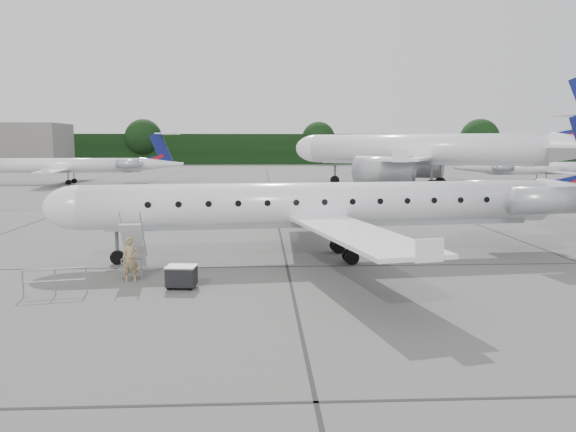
{
  "coord_description": "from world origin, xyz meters",
  "views": [
    {
      "loc": [
        -5.34,
        -20.67,
        5.63
      ],
      "look_at": [
        -4.11,
        4.83,
        2.3
      ],
      "focal_mm": 35.0,
      "sensor_mm": 36.0,
      "label": 1
    }
  ],
  "objects": [
    {
      "name": "ground",
      "position": [
        0.0,
        0.0,
        0.0
      ],
      "size": [
        320.0,
        320.0,
        0.0
      ],
      "primitive_type": "plane",
      "color": "slate",
      "rests_on": "ground"
    },
    {
      "name": "treeline",
      "position": [
        0.0,
        130.0,
        4.0
      ],
      "size": [
        260.0,
        4.0,
        8.0
      ],
      "primitive_type": "cube",
      "color": "black",
      "rests_on": "ground"
    },
    {
      "name": "main_regional_jet",
      "position": [
        -2.32,
        6.29,
        3.73
      ],
      "size": [
        30.94,
        23.61,
        7.45
      ],
      "primitive_type": null,
      "rotation": [
        0.0,
        0.0,
        0.1
      ],
      "color": "white",
      "rests_on": "ground"
    },
    {
      "name": "airstair",
      "position": [
        -10.81,
        3.31,
        1.17
      ],
      "size": [
        1.05,
        2.21,
        2.34
      ],
      "primitive_type": null,
      "rotation": [
        0.0,
        0.0,
        0.1
      ],
      "color": "white",
      "rests_on": "ground"
    },
    {
      "name": "passenger",
      "position": [
        -10.7,
        2.1,
        0.92
      ],
      "size": [
        0.74,
        0.56,
        1.84
      ],
      "primitive_type": "imported",
      "rotation": [
        0.0,
        0.0,
        0.18
      ],
      "color": "#9B8154",
      "rests_on": "ground"
    },
    {
      "name": "safety_railing",
      "position": [
        -13.01,
        0.02,
        0.5
      ],
      "size": [
        2.17,
        0.53,
        1.0
      ],
      "primitive_type": null,
      "rotation": [
        0.0,
        0.0,
        0.21
      ],
      "color": "gray",
      "rests_on": "ground"
    },
    {
      "name": "baggage_cart",
      "position": [
        -8.46,
        0.86,
        0.47
      ],
      "size": [
        1.18,
        1.0,
        0.95
      ],
      "primitive_type": null,
      "rotation": [
        0.0,
        0.0,
        -0.11
      ],
      "color": "black",
      "rests_on": "ground"
    },
    {
      "name": "bg_narrowbody",
      "position": [
        14.92,
        49.45,
        6.73
      ],
      "size": [
        46.0,
        42.24,
        13.46
      ],
      "primitive_type": null,
      "rotation": [
        0.0,
        0.0,
        -0.53
      ],
      "color": "white",
      "rests_on": "ground"
    },
    {
      "name": "bg_regional_left",
      "position": [
        -32.66,
        58.45,
        3.54
      ],
      "size": [
        27.37,
        19.96,
        7.08
      ],
      "primitive_type": null,
      "rotation": [
        0.0,
        0.0,
        0.02
      ],
      "color": "white",
      "rests_on": "ground"
    },
    {
      "name": "bg_regional_right",
      "position": [
        34.52,
        55.8,
        2.98
      ],
      "size": [
        24.72,
        19.29,
        5.95
      ],
      "primitive_type": null,
      "rotation": [
        0.0,
        0.0,
        3.28
      ],
      "color": "white",
      "rests_on": "ground"
    }
  ]
}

